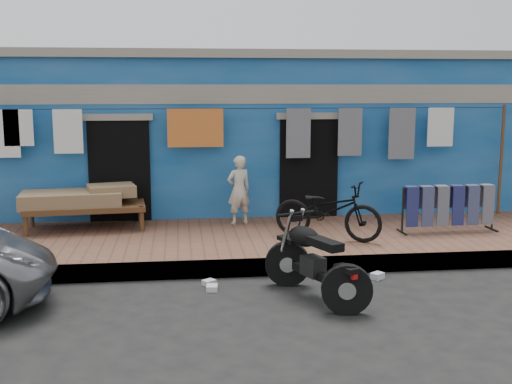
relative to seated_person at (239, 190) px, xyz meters
name	(u,v)px	position (x,y,z in m)	size (l,w,h in m)	color
ground	(276,313)	(0.07, -3.96, -0.87)	(80.00, 80.00, 0.00)	black
sidewalk	(249,243)	(0.07, -0.96, -0.74)	(28.00, 3.00, 0.25)	brown
curb	(260,267)	(0.07, -2.41, -0.74)	(28.00, 0.10, 0.25)	gray
building	(229,132)	(0.07, 3.02, 0.82)	(12.20, 5.20, 3.36)	#0F4B91
clothesline	(228,136)	(-0.16, 0.29, 0.94)	(10.06, 0.06, 2.10)	brown
seated_person	(239,190)	(0.00, 0.00, 0.00)	(0.44, 0.30, 1.23)	beige
bicycle	(328,204)	(1.32, -1.32, -0.04)	(0.63, 1.77, 1.15)	black
motorcycle	(315,259)	(0.65, -3.50, -0.34)	(1.18, 1.73, 1.06)	black
charpoy	(85,209)	(-2.67, -0.11, -0.26)	(2.21, 1.20, 0.72)	brown
jeans_rack	(448,208)	(3.47, -1.05, -0.21)	(1.72, 0.39, 0.82)	black
litter_a	(209,282)	(-0.68, -2.76, -0.83)	(0.17, 0.13, 0.07)	silver
litter_b	(377,276)	(1.71, -2.76, -0.82)	(0.18, 0.13, 0.09)	silver
litter_c	(212,288)	(-0.65, -3.01, -0.83)	(0.18, 0.15, 0.07)	silver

